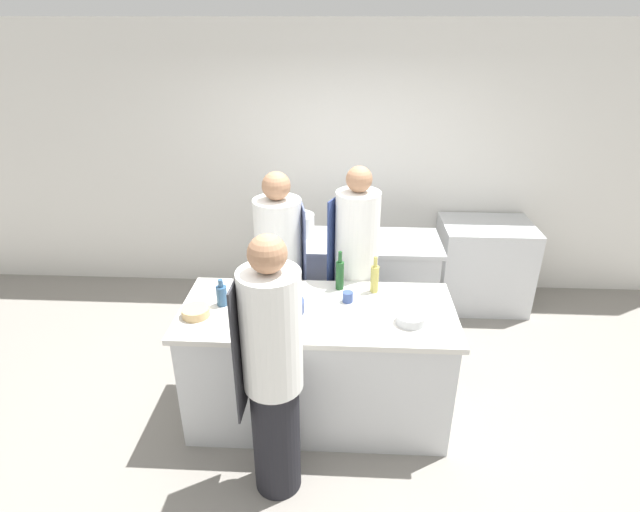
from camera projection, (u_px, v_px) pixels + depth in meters
ground_plane at (318, 411)px, 3.92m from camera, size 16.00×16.00×0.00m
wall_back at (329, 164)px, 5.23m from camera, size 8.00×0.06×2.80m
prep_counter at (318, 363)px, 3.72m from camera, size 1.95×0.85×0.93m
pass_counter at (348, 284)px, 4.81m from camera, size 1.69×0.65×0.93m
oven_range at (483, 265)px, 5.22m from camera, size 0.91×0.67×0.91m
chef_at_prep_near at (273, 374)px, 2.93m from camera, size 0.37×0.35×1.79m
chef_at_stove at (280, 273)px, 4.15m from camera, size 0.43×0.41×1.74m
chef_at_pass_far at (355, 274)px, 4.05m from camera, size 0.41×0.40×1.81m
bottle_olive_oil at (297, 316)px, 3.28m from camera, size 0.06×0.06×0.23m
bottle_vinegar at (340, 274)px, 3.73m from camera, size 0.06×0.06×0.31m
bottle_wine at (375, 278)px, 3.70m from camera, size 0.06×0.06×0.29m
bottle_cooking_oil at (222, 295)px, 3.54m from camera, size 0.08×0.08×0.20m
bowl_mixing_large at (286, 306)px, 3.48m from camera, size 0.26×0.26×0.09m
bowl_prep_small at (410, 319)px, 3.35m from camera, size 0.19×0.19×0.06m
bowl_ceramic_blue at (196, 312)px, 3.43m from camera, size 0.19×0.19×0.06m
cup at (348, 297)px, 3.60m from camera, size 0.08×0.08×0.08m
cutting_board at (341, 326)px, 3.32m from camera, size 0.34×0.19×0.01m
stockpot at (298, 225)px, 4.68m from camera, size 0.30×0.30×0.20m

